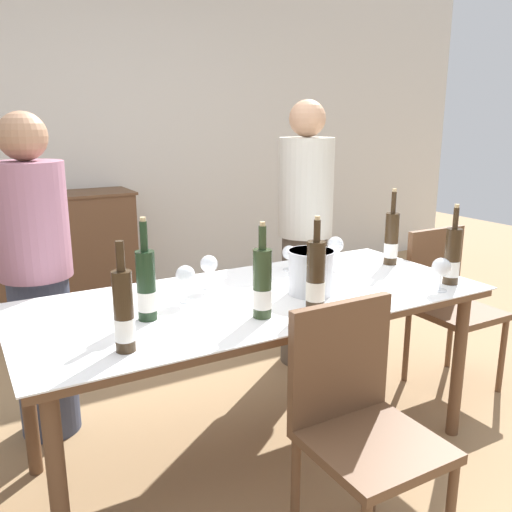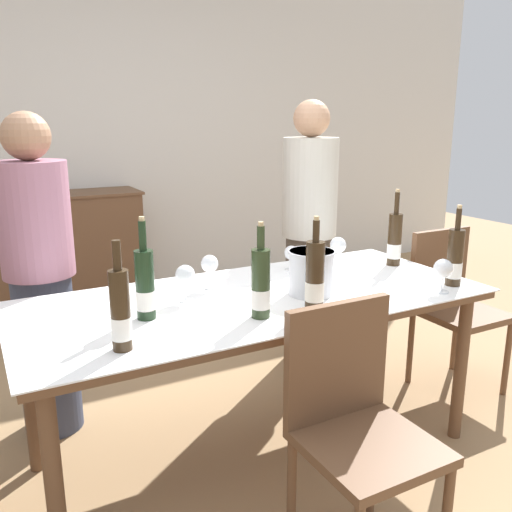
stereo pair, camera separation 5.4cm
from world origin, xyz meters
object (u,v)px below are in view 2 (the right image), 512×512
(dining_table, at_px, (256,311))
(chair_right_end, at_px, (451,298))
(wine_glass_0, at_px, (443,269))
(wine_glass_3, at_px, (291,254))
(wine_bottle_3, at_px, (120,312))
(wine_bottle_5, at_px, (261,285))
(person_host, at_px, (40,279))
(ice_bucket, at_px, (311,271))
(chair_near_front, at_px, (354,416))
(wine_glass_2, at_px, (210,265))
(wine_bottle_1, at_px, (315,278))
(wine_glass_4, at_px, (338,246))
(wine_bottle_0, at_px, (145,286))
(sideboard_cabinet, at_px, (64,255))
(person_guest_left, at_px, (309,237))
(wine_glass_1, at_px, (185,276))
(wine_bottle_4, at_px, (395,241))

(dining_table, bearing_deg, chair_right_end, 3.66)
(wine_glass_0, distance_m, wine_glass_3, 0.74)
(wine_bottle_3, bearing_deg, wine_bottle_5, 5.16)
(person_host, bearing_deg, wine_bottle_5, -52.75)
(ice_bucket, xyz_separation_m, chair_near_front, (-0.21, -0.59, -0.34))
(wine_bottle_3, distance_m, wine_glass_2, 0.72)
(wine_bottle_1, xyz_separation_m, wine_glass_4, (0.47, 0.48, -0.02))
(chair_right_end, bearing_deg, wine_bottle_0, -176.10)
(person_host, bearing_deg, dining_table, -40.21)
(sideboard_cabinet, xyz_separation_m, wine_bottle_3, (-0.22, -2.66, 0.42))
(sideboard_cabinet, relative_size, person_guest_left, 0.74)
(wine_glass_1, relative_size, wine_glass_3, 1.23)
(sideboard_cabinet, xyz_separation_m, wine_glass_4, (1.04, -2.15, 0.40))
(chair_right_end, bearing_deg, person_host, 164.34)
(wine_glass_4, relative_size, person_guest_left, 0.10)
(sideboard_cabinet, xyz_separation_m, wine_glass_1, (0.15, -2.29, 0.40))
(wine_glass_1, bearing_deg, wine_bottle_0, -150.32)
(wine_bottle_0, xyz_separation_m, wine_glass_2, (0.37, 0.24, -0.02))
(wine_bottle_5, distance_m, chair_near_front, 0.59)
(wine_bottle_5, bearing_deg, chair_right_end, 12.70)
(wine_bottle_3, height_order, chair_near_front, wine_bottle_3)
(wine_glass_1, xyz_separation_m, wine_glass_4, (0.89, 0.14, 0.00))
(wine_bottle_4, xyz_separation_m, wine_glass_2, (-1.02, 0.09, -0.02))
(dining_table, xyz_separation_m, ice_bucket, (0.23, -0.09, 0.17))
(wine_glass_0, relative_size, wine_glass_1, 0.96)
(sideboard_cabinet, xyz_separation_m, wine_bottle_1, (0.57, -2.63, 0.42))
(wine_glass_1, xyz_separation_m, chair_near_front, (0.32, -0.76, -0.35))
(dining_table, relative_size, wine_bottle_0, 5.10)
(wine_bottle_5, bearing_deg, wine_bottle_0, 153.66)
(sideboard_cabinet, bearing_deg, wine_glass_2, -81.81)
(wine_bottle_1, relative_size, person_host, 0.25)
(wine_glass_3, relative_size, person_guest_left, 0.08)
(wine_bottle_5, bearing_deg, wine_bottle_1, -7.22)
(wine_bottle_4, distance_m, wine_glass_4, 0.31)
(wine_bottle_1, bearing_deg, person_guest_left, 57.40)
(wine_bottle_0, height_order, wine_glass_4, wine_bottle_0)
(wine_glass_0, relative_size, wine_glass_3, 1.18)
(wine_bottle_5, height_order, person_guest_left, person_guest_left)
(wine_bottle_1, height_order, wine_glass_4, wine_bottle_1)
(wine_bottle_5, distance_m, wine_glass_3, 0.69)
(sideboard_cabinet, relative_size, chair_right_end, 1.34)
(wine_bottle_1, bearing_deg, dining_table, 115.10)
(wine_bottle_3, bearing_deg, person_host, 98.21)
(wine_glass_0, bearing_deg, dining_table, 155.43)
(dining_table, height_order, chair_right_end, chair_right_end)
(person_host, bearing_deg, wine_bottle_4, -18.53)
(dining_table, bearing_deg, wine_bottle_5, -114.26)
(wine_bottle_5, xyz_separation_m, wine_glass_0, (0.86, -0.11, -0.02))
(wine_bottle_0, xyz_separation_m, wine_bottle_4, (1.39, 0.15, -0.00))
(person_host, bearing_deg, wine_glass_1, -49.81)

